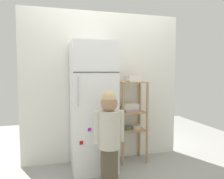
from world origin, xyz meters
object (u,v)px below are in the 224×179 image
Objects in this scene: child_standing at (109,129)px; fruit_bin at (134,79)px; pantry_shelf_unit at (132,114)px; refrigerator at (93,107)px.

fruit_bin is at bearing 49.24° from child_standing.
pantry_shelf_unit is at bearing 50.77° from child_standing.
child_standing is 5.94× the size of fruit_bin.
fruit_bin is (0.64, 0.13, 0.37)m from refrigerator.
child_standing is (0.10, -0.50, -0.19)m from refrigerator.
fruit_bin is (0.03, 0.00, 0.53)m from pantry_shelf_unit.
refrigerator is 0.75m from fruit_bin.
pantry_shelf_unit is 6.39× the size of fruit_bin.
refrigerator is 1.55× the size of child_standing.
child_standing is 1.00m from fruit_bin.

